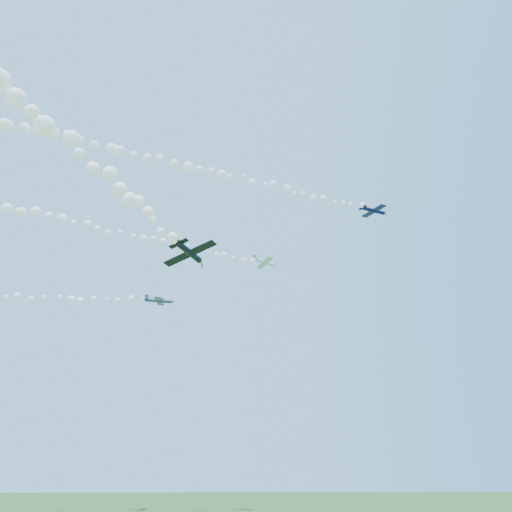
{
  "coord_description": "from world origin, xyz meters",
  "views": [
    {
      "loc": [
        3.53,
        -83.01,
        7.06
      ],
      "look_at": [
        6.53,
        -6.61,
        46.14
      ],
      "focal_mm": 30.0,
      "sensor_mm": 36.0,
      "label": 1
    }
  ],
  "objects_px": {
    "plane_grey": "(159,301)",
    "plane_black": "(190,253)",
    "plane_navy": "(373,211)",
    "plane_white": "(265,262)"
  },
  "relations": [
    {
      "from": "plane_white",
      "to": "plane_black",
      "type": "distance_m",
      "value": 36.59
    },
    {
      "from": "plane_white",
      "to": "plane_grey",
      "type": "bearing_deg",
      "value": 145.92
    },
    {
      "from": "plane_grey",
      "to": "plane_black",
      "type": "bearing_deg",
      "value": -76.89
    },
    {
      "from": "plane_white",
      "to": "plane_black",
      "type": "xyz_separation_m",
      "value": [
        -12.9,
        -31.22,
        -14.07
      ]
    },
    {
      "from": "plane_white",
      "to": "plane_navy",
      "type": "xyz_separation_m",
      "value": [
        20.13,
        -17.91,
        2.74
      ]
    },
    {
      "from": "plane_navy",
      "to": "plane_grey",
      "type": "xyz_separation_m",
      "value": [
        -43.82,
        22.32,
        -10.71
      ]
    },
    {
      "from": "plane_white",
      "to": "plane_black",
      "type": "height_order",
      "value": "plane_white"
    },
    {
      "from": "plane_navy",
      "to": "plane_black",
      "type": "height_order",
      "value": "plane_navy"
    },
    {
      "from": "plane_navy",
      "to": "plane_grey",
      "type": "height_order",
      "value": "plane_navy"
    },
    {
      "from": "plane_black",
      "to": "plane_white",
      "type": "bearing_deg",
      "value": -0.29
    }
  ]
}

